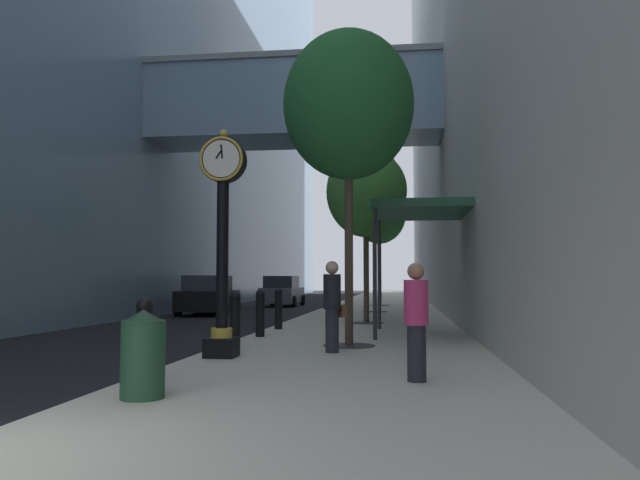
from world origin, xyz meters
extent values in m
plane|color=black|center=(0.00, 27.00, 0.00)|extent=(110.00, 110.00, 0.00)
cube|color=beige|center=(2.78, 30.00, 0.07)|extent=(5.55, 80.00, 0.14)
cube|color=#758EA8|center=(-0.47, 21.08, 8.83)|extent=(12.64, 3.20, 3.06)
cube|color=gray|center=(-0.47, 21.08, 10.48)|extent=(12.64, 3.40, 0.24)
cube|color=black|center=(0.59, 6.77, 0.32)|extent=(0.55, 0.55, 0.35)
cylinder|color=gold|center=(0.59, 6.77, 0.58)|extent=(0.39, 0.38, 0.18)
cylinder|color=black|center=(0.59, 6.77, 2.00)|extent=(0.22, 0.22, 2.66)
cylinder|color=black|center=(0.59, 6.77, 3.75)|extent=(0.84, 0.28, 0.84)
torus|color=gold|center=(0.59, 6.61, 3.75)|extent=(0.82, 0.05, 0.82)
cylinder|color=white|center=(0.59, 6.62, 3.75)|extent=(0.69, 0.01, 0.69)
cylinder|color=white|center=(0.59, 6.92, 3.75)|extent=(0.69, 0.01, 0.69)
sphere|color=gold|center=(0.59, 6.77, 4.24)|extent=(0.16, 0.16, 0.16)
cube|color=black|center=(0.55, 6.61, 3.82)|extent=(0.12, 0.01, 0.16)
cube|color=black|center=(0.61, 6.61, 3.88)|extent=(0.06, 0.01, 0.26)
cylinder|color=black|center=(0.39, 3.78, 0.63)|extent=(0.22, 0.22, 0.98)
sphere|color=black|center=(0.39, 3.78, 1.18)|extent=(0.23, 0.23, 0.23)
cylinder|color=black|center=(0.39, 8.49, 0.63)|extent=(0.22, 0.22, 0.98)
sphere|color=black|center=(0.39, 8.49, 1.18)|extent=(0.23, 0.23, 0.23)
cylinder|color=black|center=(0.39, 10.85, 0.63)|extent=(0.22, 0.22, 0.98)
sphere|color=black|center=(0.39, 10.85, 1.18)|extent=(0.23, 0.23, 0.23)
cylinder|color=black|center=(0.39, 13.20, 0.63)|extent=(0.22, 0.22, 0.98)
sphere|color=black|center=(0.39, 13.20, 1.18)|extent=(0.23, 0.23, 0.23)
cylinder|color=#333335|center=(2.74, 8.96, 0.15)|extent=(1.10, 1.10, 0.02)
cylinder|color=#4C3D2D|center=(2.74, 8.96, 2.20)|extent=(0.18, 0.18, 4.13)
ellipsoid|color=#23602D|center=(2.74, 8.96, 5.33)|extent=(2.83, 2.83, 3.25)
cylinder|color=#333335|center=(2.74, 15.97, 0.15)|extent=(1.10, 1.10, 0.02)
cylinder|color=#4C3D2D|center=(2.74, 15.97, 1.79)|extent=(0.18, 0.18, 3.30)
ellipsoid|color=#428438|center=(2.74, 15.97, 4.41)|extent=(2.59, 2.59, 2.98)
cylinder|color=#333335|center=(2.74, 22.98, 0.15)|extent=(1.10, 1.10, 0.02)
cylinder|color=#4C3D2D|center=(2.74, 22.98, 2.26)|extent=(0.18, 0.18, 4.25)
ellipsoid|color=#428438|center=(2.74, 22.98, 5.46)|extent=(2.86, 2.86, 3.29)
cylinder|color=#333335|center=(2.74, 30.00, 0.15)|extent=(1.10, 1.10, 0.02)
cylinder|color=#4C3D2D|center=(2.74, 30.00, 2.12)|extent=(0.18, 0.18, 3.95)
ellipsoid|color=#387F3D|center=(2.74, 30.00, 5.19)|extent=(2.93, 2.93, 3.37)
cylinder|color=#234C33|center=(0.78, 2.84, 0.60)|extent=(0.52, 0.52, 0.92)
cone|color=#183523|center=(0.78, 2.84, 1.11)|extent=(0.53, 0.53, 0.16)
cylinder|color=#23232D|center=(2.51, 7.74, 0.56)|extent=(0.37, 0.37, 0.83)
cylinder|color=black|center=(2.51, 7.74, 1.31)|extent=(0.48, 0.48, 0.67)
sphere|color=tan|center=(2.51, 7.74, 1.78)|extent=(0.26, 0.26, 0.26)
cube|color=brown|center=(2.68, 7.88, 0.93)|extent=(0.22, 0.23, 0.24)
cylinder|color=#23232D|center=(4.04, 4.48, 0.53)|extent=(0.30, 0.30, 0.78)
cylinder|color=#C6336B|center=(4.04, 4.48, 1.23)|extent=(0.40, 0.40, 0.63)
sphere|color=#9E7556|center=(4.04, 4.48, 1.66)|extent=(0.24, 0.24, 0.24)
cube|color=#235138|center=(4.35, 12.01, 3.34)|extent=(2.40, 3.60, 0.20)
cylinder|color=#333338|center=(3.23, 10.41, 1.74)|extent=(0.10, 0.10, 3.20)
cylinder|color=#333338|center=(3.23, 13.61, 1.74)|extent=(0.10, 0.10, 3.20)
cube|color=slate|center=(-2.97, 31.51, 0.65)|extent=(1.98, 4.18, 0.85)
cube|color=#282D38|center=(-2.98, 31.31, 1.40)|extent=(1.72, 2.36, 0.70)
cylinder|color=black|center=(-3.89, 32.94, 0.32)|extent=(0.23, 0.64, 0.64)
cylinder|color=black|center=(-2.00, 32.90, 0.32)|extent=(0.23, 0.64, 0.64)
cylinder|color=black|center=(-3.95, 30.13, 0.32)|extent=(0.23, 0.64, 0.64)
cylinder|color=black|center=(-2.06, 30.09, 0.32)|extent=(0.23, 0.64, 0.64)
cube|color=black|center=(-4.54, 22.40, 0.64)|extent=(1.93, 4.30, 0.84)
cube|color=#282D38|center=(-4.53, 22.19, 1.38)|extent=(1.67, 2.42, 0.68)
cylinder|color=black|center=(-5.49, 23.83, 0.32)|extent=(0.23, 0.64, 0.64)
cylinder|color=black|center=(-3.65, 23.87, 0.32)|extent=(0.23, 0.64, 0.64)
cylinder|color=black|center=(-5.42, 20.93, 0.32)|extent=(0.23, 0.64, 0.64)
cylinder|color=black|center=(-3.59, 20.97, 0.32)|extent=(0.23, 0.64, 0.64)
camera|label=1|loc=(3.81, -4.31, 1.55)|focal=35.01mm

